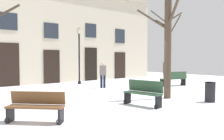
% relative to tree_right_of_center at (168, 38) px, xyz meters
% --- Properties ---
extents(ground_plane, '(31.31, 31.31, 0.00)m').
position_rel_tree_right_of_center_xyz_m(ground_plane, '(-0.86, 1.21, -2.66)').
color(ground_plane, white).
extents(building_facade, '(19.57, 0.60, 7.14)m').
position_rel_tree_right_of_center_xyz_m(building_facade, '(-0.86, 9.32, 0.95)').
color(building_facade, beige).
rests_on(building_facade, ground).
extents(tree_right_of_center, '(2.04, 2.04, 5.10)m').
position_rel_tree_right_of_center_xyz_m(tree_right_of_center, '(0.00, 0.00, 0.00)').
color(tree_right_of_center, '#4C3D2D').
rests_on(tree_right_of_center, ground).
extents(tree_center, '(3.14, 1.95, 5.14)m').
position_rel_tree_right_of_center_xyz_m(tree_center, '(5.23, 3.91, 0.10)').
color(tree_center, '#382B1E').
rests_on(tree_center, ground).
extents(streetlamp, '(0.30, 0.30, 3.84)m').
position_rel_tree_right_of_center_xyz_m(streetlamp, '(0.12, 7.42, -0.31)').
color(streetlamp, black).
rests_on(streetlamp, ground).
extents(litter_bin, '(0.43, 0.43, 0.81)m').
position_rel_tree_right_of_center_xyz_m(litter_bin, '(0.54, -1.69, -2.25)').
color(litter_bin, black).
rests_on(litter_bin, ground).
extents(bench_facing_shops, '(0.65, 1.57, 0.94)m').
position_rel_tree_right_of_center_xyz_m(bench_facing_shops, '(-2.08, -0.46, -2.18)').
color(bench_facing_shops, '#2D4C33').
rests_on(bench_facing_shops, ground).
extents(bench_near_lamp, '(1.79, 1.06, 0.92)m').
position_rel_tree_right_of_center_xyz_m(bench_near_lamp, '(4.13, 2.65, -2.19)').
color(bench_near_lamp, '#2D4C33').
rests_on(bench_near_lamp, ground).
extents(bench_back_to_back_right, '(1.40, 1.44, 0.85)m').
position_rel_tree_right_of_center_xyz_m(bench_back_to_back_right, '(-6.08, -0.15, -2.22)').
color(bench_back_to_back_right, brown).
rests_on(bench_back_to_back_right, ground).
extents(person_crossing_plaza, '(0.42, 0.29, 1.78)m').
position_rel_tree_right_of_center_xyz_m(person_crossing_plaza, '(3.16, 2.47, -1.66)').
color(person_crossing_plaza, black).
rests_on(person_crossing_plaza, ground).
extents(person_strolling, '(0.43, 0.42, 1.57)m').
position_rel_tree_right_of_center_xyz_m(person_strolling, '(0.08, 4.76, -1.80)').
color(person_strolling, black).
rests_on(person_strolling, ground).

